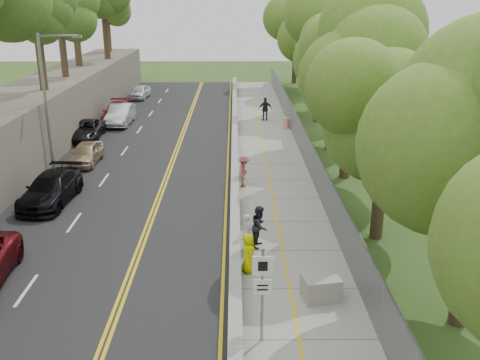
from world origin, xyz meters
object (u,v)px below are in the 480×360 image
object	(u,v)px
signpost	(262,285)
person_far	(265,109)
streetlight	(49,93)
construction_barrel	(286,123)
concrete_block	(321,288)
painter_0	(248,253)

from	to	relation	value
signpost	person_far	world-z (taller)	signpost
streetlight	signpost	xyz separation A→B (m)	(11.51, -17.02, -2.68)
person_far	signpost	bearing A→B (deg)	80.78
streetlight	construction_barrel	bearing A→B (deg)	34.94
concrete_block	person_far	size ratio (longest dim) A/B	0.64
streetlight	painter_0	distance (m)	17.38
concrete_block	painter_0	size ratio (longest dim) A/B	0.79
painter_0	person_far	bearing A→B (deg)	-19.52
streetlight	concrete_block	xyz separation A→B (m)	(13.66, -14.64, -4.18)
construction_barrel	person_far	xyz separation A→B (m)	(-1.50, 2.84, 0.56)
painter_0	construction_barrel	bearing A→B (deg)	-23.75
construction_barrel	concrete_block	size ratio (longest dim) A/B	0.66
signpost	concrete_block	size ratio (longest dim) A/B	2.52
streetlight	person_far	world-z (taller)	streetlight
signpost	construction_barrel	bearing A→B (deg)	83.22
streetlight	signpost	distance (m)	20.72
signpost	concrete_block	xyz separation A→B (m)	(2.15, 2.38, -1.50)
streetlight	construction_barrel	xyz separation A→B (m)	(14.76, 10.32, -4.18)
signpost	person_far	xyz separation A→B (m)	(1.75, 30.17, -0.95)
signpost	construction_barrel	distance (m)	27.56
construction_barrel	painter_0	world-z (taller)	painter_0
construction_barrel	person_far	distance (m)	3.26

